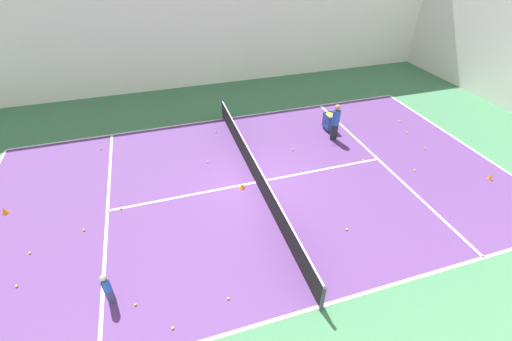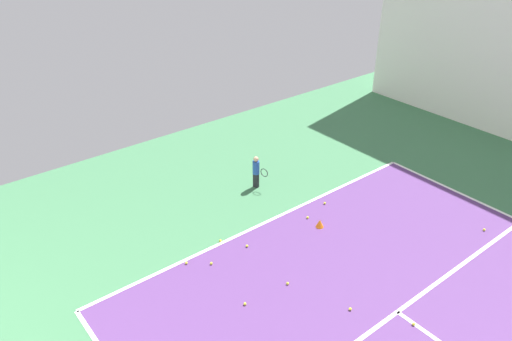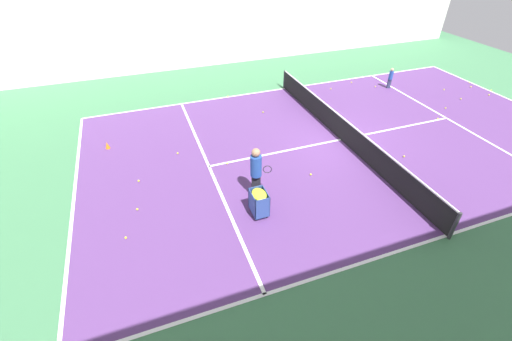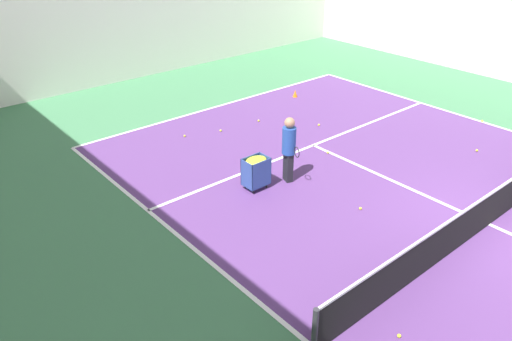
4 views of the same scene
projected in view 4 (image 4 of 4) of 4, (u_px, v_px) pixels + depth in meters
ground_plane at (489, 224)px, 11.42m from camera, size 34.09×34.09×0.00m
court_playing_area at (489, 224)px, 11.42m from camera, size 11.37×20.24×0.00m
line_baseline_far at (223, 105)px, 18.23m from camera, size 11.37×0.10×0.00m
line_service_far at (313, 145)px, 15.16m from camera, size 11.37×0.10×0.00m
line_centre_service at (489, 224)px, 11.42m from camera, size 0.10×11.13×0.00m
tennis_net at (494, 206)px, 11.18m from camera, size 11.67×0.10×0.97m
coach_at_net at (289, 145)px, 12.76m from camera, size 0.45×0.72×1.79m
ball_cart at (256, 167)px, 12.60m from camera, size 0.64×0.46×0.87m
training_cone_0 at (295, 93)px, 18.91m from camera, size 0.18×0.18×0.27m
tennis_ball_0 at (221, 131)px, 16.06m from camera, size 0.07×0.07×0.07m
tennis_ball_2 at (360, 208)px, 11.95m from camera, size 0.07×0.07×0.07m
tennis_ball_3 at (482, 121)px, 16.78m from camera, size 0.07×0.07×0.07m
tennis_ball_6 at (399, 336)px, 8.42m from camera, size 0.07×0.07×0.07m
tennis_ball_8 at (328, 152)px, 14.64m from camera, size 0.07×0.07×0.07m
tennis_ball_10 at (319, 125)px, 16.48m from camera, size 0.07×0.07×0.07m
tennis_ball_12 at (185, 136)px, 15.69m from camera, size 0.07×0.07×0.07m
tennis_ball_14 at (477, 150)px, 14.77m from camera, size 0.07×0.07×0.07m
tennis_ball_20 at (259, 121)px, 16.79m from camera, size 0.07×0.07×0.07m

